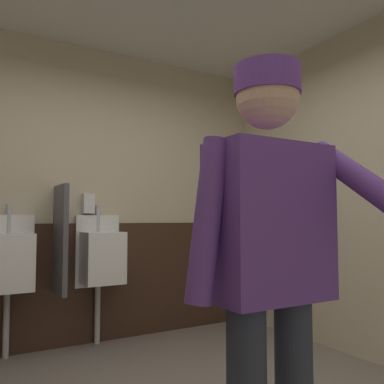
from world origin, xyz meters
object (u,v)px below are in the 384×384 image
(urinal_middle, at_px, (101,257))
(soap_dispenser, at_px, (88,204))
(person, at_px, (271,250))
(urinal_left, at_px, (9,262))

(urinal_middle, distance_m, soap_dispenser, 0.50)
(soap_dispenser, bearing_deg, person, -91.13)
(urinal_left, xyz_separation_m, soap_dispenser, (0.66, 0.12, 0.48))
(soap_dispenser, bearing_deg, urinal_middle, -52.83)
(urinal_middle, relative_size, person, 0.74)
(person, xyz_separation_m, soap_dispenser, (0.05, 2.52, 0.25))
(urinal_left, bearing_deg, urinal_middle, 0.00)
(urinal_middle, relative_size, soap_dispenser, 6.89)
(urinal_left, height_order, person, person)
(soap_dispenser, bearing_deg, urinal_left, -169.73)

